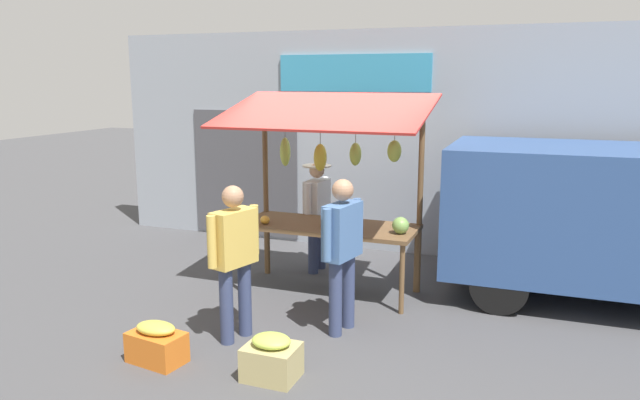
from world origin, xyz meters
TOP-DOWN VIEW (x-y plane):
  - ground_plane at (0.00, 0.00)m, footprint 40.00×40.00m
  - street_backdrop at (0.05, -2.20)m, footprint 9.00×0.30m
  - market_stall at (-0.01, -0.02)m, footprint 2.50×1.46m
  - vendor_with_sunhat at (0.45, -0.75)m, footprint 0.40×0.67m
  - shopper_in_striped_shirt at (-0.56, 1.10)m, footprint 0.31×0.69m
  - shopper_with_shopping_bag at (0.40, 1.68)m, footprint 0.35×0.67m
  - parked_van at (-3.41, -0.88)m, footprint 4.42×1.91m
  - produce_crate_near at (-0.31, 2.32)m, footprint 0.48×0.39m
  - produce_crate_side at (0.86, 2.42)m, footprint 0.58×0.41m

SIDE VIEW (x-z plane):
  - ground_plane at x=0.00m, z-range 0.00..0.00m
  - produce_crate_side at x=0.86m, z-range -0.02..0.39m
  - produce_crate_near at x=-0.31m, z-range -0.02..0.41m
  - vendor_with_sunhat at x=0.45m, z-range 0.13..1.66m
  - shopper_with_shopping_bag at x=0.40m, z-range 0.13..1.75m
  - shopper_in_striped_shirt at x=-0.56m, z-range 0.13..1.79m
  - parked_van at x=-3.41m, z-range 0.18..2.06m
  - market_stall at x=-0.01m, z-range 0.28..2.78m
  - street_backdrop at x=0.05m, z-range 0.00..3.40m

